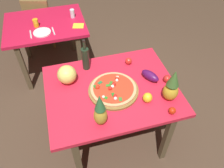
{
  "coord_description": "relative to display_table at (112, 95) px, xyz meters",
  "views": [
    {
      "loc": [
        -0.4,
        -1.42,
        2.38
      ],
      "look_at": [
        0.01,
        0.01,
        0.83
      ],
      "focal_mm": 36.14,
      "sensor_mm": 36.0,
      "label": 1
    }
  ],
  "objects": [
    {
      "name": "pizza_board",
      "position": [
        0.01,
        -0.04,
        0.1
      ],
      "size": [
        0.48,
        0.48,
        0.02
      ],
      "primitive_type": "cylinder",
      "color": "olive",
      "rests_on": "display_table"
    },
    {
      "name": "dining_chair",
      "position": [
        -0.62,
        2.04,
        -0.21
      ],
      "size": [
        0.5,
        0.5,
        0.85
      ],
      "rotation": [
        0.0,
        0.0,
        2.85
      ],
      "color": "olive",
      "rests_on": "ground_plane"
    },
    {
      "name": "display_table",
      "position": [
        0.0,
        0.0,
        0.0
      ],
      "size": [
        1.26,
        0.99,
        0.78
      ],
      "color": "brown",
      "rests_on": "ground_plane"
    },
    {
      "name": "tomato_beside_pepper",
      "position": [
        0.43,
        -0.42,
        0.12
      ],
      "size": [
        0.06,
        0.06,
        0.06
      ],
      "primitive_type": "sphere",
      "color": "red",
      "rests_on": "display_table"
    },
    {
      "name": "tomato_at_corner",
      "position": [
        0.55,
        -0.05,
        0.13
      ],
      "size": [
        0.07,
        0.07,
        0.07
      ],
      "primitive_type": "sphere",
      "color": "red",
      "rests_on": "display_table"
    },
    {
      "name": "drinking_glass_juice",
      "position": [
        -0.65,
        1.33,
        0.14
      ],
      "size": [
        0.07,
        0.07,
        0.1
      ],
      "primitive_type": "cylinder",
      "color": "gold",
      "rests_on": "background_table"
    },
    {
      "name": "background_table",
      "position": [
        -0.54,
        1.39,
        -0.02
      ],
      "size": [
        1.06,
        0.85,
        0.78
      ],
      "color": "brown",
      "rests_on": "ground_plane"
    },
    {
      "name": "wine_bottle",
      "position": [
        -0.18,
        0.36,
        0.22
      ],
      "size": [
        0.08,
        0.08,
        0.35
      ],
      "color": "black",
      "rests_on": "display_table"
    },
    {
      "name": "pizza",
      "position": [
        0.0,
        -0.04,
        0.13
      ],
      "size": [
        0.43,
        0.43,
        0.06
      ],
      "color": "tan",
      "rests_on": "pizza_board"
    },
    {
      "name": "napkin_folded",
      "position": [
        -0.12,
        1.19,
        0.09
      ],
      "size": [
        0.17,
        0.15,
        0.01
      ],
      "primitive_type": "cube",
      "rotation": [
        0.0,
        0.0,
        -0.27
      ],
      "color": "yellow",
      "rests_on": "background_table"
    },
    {
      "name": "eggplant",
      "position": [
        0.4,
        0.02,
        0.13
      ],
      "size": [
        0.18,
        0.22,
        0.09
      ],
      "primitive_type": "ellipsoid",
      "rotation": [
        0.0,
        0.0,
        2.09
      ],
      "color": "#4A104B",
      "rests_on": "display_table"
    },
    {
      "name": "dinner_plate",
      "position": [
        -0.59,
        1.15,
        0.1
      ],
      "size": [
        0.22,
        0.22,
        0.02
      ],
      "primitive_type": "cylinder",
      "color": "white",
      "rests_on": "background_table"
    },
    {
      "name": "pineapple_left",
      "position": [
        0.48,
        -0.26,
        0.24
      ],
      "size": [
        0.14,
        0.14,
        0.34
      ],
      "color": "gold",
      "rests_on": "display_table"
    },
    {
      "name": "fork_utensil",
      "position": [
        -0.73,
        1.15,
        0.09
      ],
      "size": [
        0.03,
        0.18,
        0.01
      ],
      "primitive_type": "cube",
      "rotation": [
        0.0,
        0.0,
        0.06
      ],
      "color": "silver",
      "rests_on": "background_table"
    },
    {
      "name": "drinking_glass_water",
      "position": [
        -0.15,
        1.43,
        0.15
      ],
      "size": [
        0.06,
        0.06,
        0.11
      ],
      "primitive_type": "cylinder",
      "color": "silver",
      "rests_on": "background_table"
    },
    {
      "name": "pineapple_right",
      "position": [
        -0.19,
        -0.35,
        0.24
      ],
      "size": [
        0.11,
        0.11,
        0.35
      ],
      "color": "#B6902E",
      "rests_on": "display_table"
    },
    {
      "name": "tomato_near_board",
      "position": [
        0.27,
        0.31,
        0.12
      ],
      "size": [
        0.07,
        0.07,
        0.07
      ],
      "primitive_type": "sphere",
      "color": "red",
      "rests_on": "display_table"
    },
    {
      "name": "knife_utensil",
      "position": [
        -0.45,
        1.15,
        0.09
      ],
      "size": [
        0.03,
        0.18,
        0.01
      ],
      "primitive_type": "cube",
      "rotation": [
        0.0,
        0.0,
        0.09
      ],
      "color": "silver",
      "rests_on": "background_table"
    },
    {
      "name": "melon",
      "position": [
        -0.39,
        0.21,
        0.18
      ],
      "size": [
        0.19,
        0.19,
        0.19
      ],
      "primitive_type": "sphere",
      "color": "#E3D865",
      "rests_on": "display_table"
    },
    {
      "name": "bell_pepper",
      "position": [
        0.27,
        -0.24,
        0.13
      ],
      "size": [
        0.09,
        0.09,
        0.1
      ],
      "primitive_type": "ellipsoid",
      "color": "yellow",
      "rests_on": "display_table"
    },
    {
      "name": "ground_plane",
      "position": [
        0.0,
        0.0,
        -0.69
      ],
      "size": [
        10.0,
        10.0,
        0.0
      ],
      "primitive_type": "plane",
      "color": "#4C3828"
    }
  ]
}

